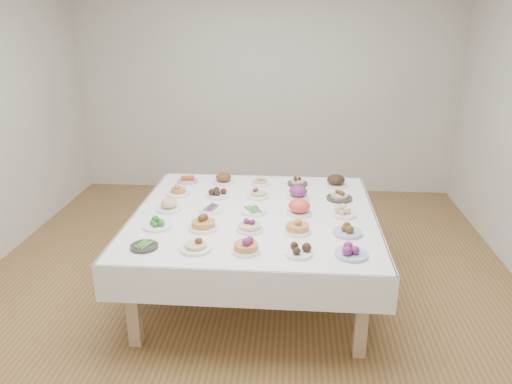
# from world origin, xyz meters

# --- Properties ---
(room_envelope) EXTENTS (5.02, 5.02, 2.81)m
(room_envelope) POSITION_xyz_m (0.00, 0.00, 1.83)
(room_envelope) COLOR olive
(room_envelope) RESTS_ON ground
(display_table) EXTENTS (2.02, 2.02, 0.75)m
(display_table) POSITION_xyz_m (0.09, -0.23, 0.68)
(display_table) COLOR white
(display_table) RESTS_ON ground
(dish_0) EXTENTS (0.20, 0.20, 0.04)m
(dish_0) POSITION_xyz_m (-0.65, -0.96, 0.77)
(dish_0) COLOR #2D2B28
(dish_0) RESTS_ON display_table
(dish_1) EXTENTS (0.22, 0.22, 0.12)m
(dish_1) POSITION_xyz_m (-0.27, -0.96, 0.80)
(dish_1) COLOR white
(dish_1) RESTS_ON display_table
(dish_2) EXTENTS (0.22, 0.22, 0.13)m
(dish_2) POSITION_xyz_m (0.08, -0.97, 0.81)
(dish_2) COLOR white
(dish_2) RESTS_ON display_table
(dish_3) EXTENTS (0.20, 0.20, 0.09)m
(dish_3) POSITION_xyz_m (0.45, -0.98, 0.79)
(dish_3) COLOR white
(dish_3) RESTS_ON display_table
(dish_4) EXTENTS (0.23, 0.23, 0.10)m
(dish_4) POSITION_xyz_m (0.82, -0.97, 0.79)
(dish_4) COLOR #4C66B2
(dish_4) RESTS_ON display_table
(dish_5) EXTENTS (0.22, 0.22, 0.09)m
(dish_5) POSITION_xyz_m (-0.65, -0.60, 0.78)
(dish_5) COLOR white
(dish_5) RESTS_ON display_table
(dish_6) EXTENTS (0.23, 0.22, 0.14)m
(dish_6) POSITION_xyz_m (-0.28, -0.60, 0.82)
(dish_6) COLOR white
(dish_6) RESTS_ON display_table
(dish_7) EXTENTS (0.21, 0.21, 0.12)m
(dish_7) POSITION_xyz_m (0.08, -0.60, 0.81)
(dish_7) COLOR white
(dish_7) RESTS_ON display_table
(dish_8) EXTENTS (0.21, 0.21, 0.13)m
(dish_8) POSITION_xyz_m (0.44, -0.61, 0.81)
(dish_8) COLOR white
(dish_8) RESTS_ON display_table
(dish_9) EXTENTS (0.22, 0.22, 0.09)m
(dish_9) POSITION_xyz_m (0.82, -0.61, 0.79)
(dish_9) COLOR #4C66B2
(dish_9) RESTS_ON display_table
(dish_10) EXTENTS (0.21, 0.21, 0.11)m
(dish_10) POSITION_xyz_m (-0.64, -0.23, 0.80)
(dish_10) COLOR white
(dish_10) RESTS_ON display_table
(dish_11) EXTENTS (0.20, 0.20, 0.05)m
(dish_11) POSITION_xyz_m (-0.28, -0.23, 0.77)
(dish_11) COLOR white
(dish_11) RESTS_ON display_table
(dish_12) EXTENTS (0.21, 0.21, 0.05)m
(dish_12) POSITION_xyz_m (0.08, -0.23, 0.77)
(dish_12) COLOR white
(dish_12) RESTS_ON display_table
(dish_13) EXTENTS (0.21, 0.21, 0.12)m
(dish_13) POSITION_xyz_m (0.46, -0.24, 0.81)
(dish_13) COLOR white
(dish_13) RESTS_ON display_table
(dish_14) EXTENTS (0.21, 0.21, 0.09)m
(dish_14) POSITION_xyz_m (0.82, -0.24, 0.79)
(dish_14) COLOR white
(dish_14) RESTS_ON display_table
(dish_15) EXTENTS (0.21, 0.21, 0.12)m
(dish_15) POSITION_xyz_m (-0.65, 0.14, 0.80)
(dish_15) COLOR white
(dish_15) RESTS_ON display_table
(dish_16) EXTENTS (0.21, 0.21, 0.10)m
(dish_16) POSITION_xyz_m (-0.28, 0.12, 0.79)
(dish_16) COLOR white
(dish_16) RESTS_ON display_table
(dish_17) EXTENTS (0.21, 0.21, 0.11)m
(dish_17) POSITION_xyz_m (0.09, 0.14, 0.80)
(dish_17) COLOR white
(dish_17) RESTS_ON display_table
(dish_18) EXTENTS (0.22, 0.22, 0.12)m
(dish_18) POSITION_xyz_m (0.45, 0.14, 0.81)
(dish_18) COLOR white
(dish_18) RESTS_ON display_table
(dish_19) EXTENTS (0.23, 0.23, 0.11)m
(dish_19) POSITION_xyz_m (0.82, 0.13, 0.80)
(dish_19) COLOR #2D2B28
(dish_19) RESTS_ON display_table
(dish_20) EXTENTS (0.20, 0.20, 0.08)m
(dish_20) POSITION_xyz_m (-0.64, 0.51, 0.78)
(dish_20) COLOR #4C66B2
(dish_20) RESTS_ON display_table
(dish_21) EXTENTS (0.22, 0.22, 0.12)m
(dish_21) POSITION_xyz_m (-0.28, 0.50, 0.81)
(dish_21) COLOR white
(dish_21) RESTS_ON display_table
(dish_22) EXTENTS (0.19, 0.19, 0.09)m
(dish_22) POSITION_xyz_m (0.08, 0.49, 0.79)
(dish_22) COLOR white
(dish_22) RESTS_ON display_table
(dish_23) EXTENTS (0.19, 0.19, 0.09)m
(dish_23) POSITION_xyz_m (0.45, 0.51, 0.79)
(dish_23) COLOR #2D2B28
(dish_23) RESTS_ON display_table
(dish_24) EXTENTS (0.22, 0.22, 0.12)m
(dish_24) POSITION_xyz_m (0.81, 0.50, 0.81)
(dish_24) COLOR white
(dish_24) RESTS_ON display_table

